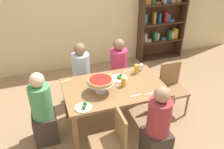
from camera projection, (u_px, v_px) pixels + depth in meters
name	position (u px, v px, depth m)	size (l,w,h in m)	color
ground_plane	(114.00, 124.00, 3.91)	(12.00, 12.00, 0.00)	#9E7A56
rear_partition	(81.00, 5.00, 4.99)	(8.00, 0.12, 2.80)	beige
dining_table	(114.00, 92.00, 3.58)	(1.49, 0.95, 0.74)	olive
bookshelf	(162.00, 12.00, 5.47)	(1.13, 0.30, 2.21)	#422819
diner_far_left	(82.00, 78.00, 4.22)	(0.34, 0.34, 1.15)	#382D28
diner_near_right	(157.00, 129.00, 3.11)	(0.34, 0.34, 1.15)	#382D28
diner_head_west	(43.00, 113.00, 3.39)	(0.34, 0.34, 1.15)	#382D28
diner_far_right	(118.00, 73.00, 4.38)	(0.34, 0.34, 1.15)	#382D28
chair_near_left	(112.00, 140.00, 2.96)	(0.40, 0.40, 0.87)	olive
chair_head_east	(172.00, 86.00, 4.01)	(0.40, 0.40, 0.87)	olive
deep_dish_pizza_stand	(100.00, 81.00, 3.33)	(0.38, 0.38, 0.21)	silver
salad_plate_near_diner	(100.00, 78.00, 3.71)	(0.24, 0.24, 0.07)	white
salad_plate_far_diner	(119.00, 78.00, 3.71)	(0.26, 0.26, 0.06)	white
salad_plate_spare	(84.00, 107.00, 3.10)	(0.22, 0.22, 0.07)	white
beer_glass_amber_tall	(109.00, 79.00, 3.59)	(0.08, 0.08, 0.14)	gold
beer_glass_amber_short	(124.00, 82.00, 3.51)	(0.07, 0.07, 0.15)	gold
beer_glass_amber_spare	(137.00, 69.00, 3.83)	(0.08, 0.08, 0.15)	gold
water_glass_clear_near	(141.00, 67.00, 3.92)	(0.06, 0.06, 0.11)	white
cutlery_fork_near	(165.00, 91.00, 3.43)	(0.18, 0.02, 0.01)	silver
cutlery_knife_near	(150.00, 93.00, 3.38)	(0.18, 0.02, 0.01)	silver
cutlery_fork_far	(128.00, 71.00, 3.94)	(0.18, 0.02, 0.01)	silver
cutlery_knife_far	(136.00, 96.00, 3.33)	(0.18, 0.02, 0.01)	silver
cutlery_spare_fork	(66.00, 81.00, 3.67)	(0.18, 0.02, 0.01)	silver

